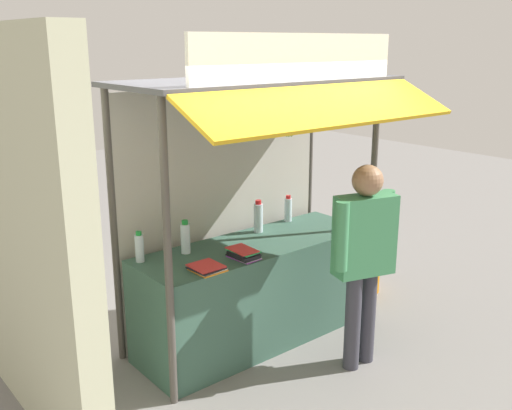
# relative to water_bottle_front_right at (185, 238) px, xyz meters

# --- Properties ---
(ground_plane) EXTENTS (20.00, 20.00, 0.00)m
(ground_plane) POSITION_rel_water_bottle_front_right_xyz_m (0.62, -0.18, -1.07)
(ground_plane) COLOR slate
(stall_counter) EXTENTS (2.23, 0.74, 0.93)m
(stall_counter) POSITION_rel_water_bottle_front_right_xyz_m (0.62, -0.18, -0.60)
(stall_counter) COLOR #385B4C
(stall_counter) RESTS_ON ground
(stall_structure) EXTENTS (2.43, 1.58, 2.71)m
(stall_structure) POSITION_rel_water_bottle_front_right_xyz_m (0.62, -0.08, 0.58)
(stall_structure) COLOR #4C4742
(stall_structure) RESTS_ON ground
(water_bottle_front_right) EXTENTS (0.08, 0.08, 0.29)m
(water_bottle_front_right) POSITION_rel_water_bottle_front_right_xyz_m (0.00, 0.00, 0.00)
(water_bottle_front_right) COLOR silver
(water_bottle_front_right) RESTS_ON stall_counter
(water_bottle_mid_right) EXTENTS (0.07, 0.07, 0.26)m
(water_bottle_mid_right) POSITION_rel_water_bottle_front_right_xyz_m (-0.40, 0.07, -0.01)
(water_bottle_mid_right) COLOR silver
(water_bottle_mid_right) RESTS_ON stall_counter
(water_bottle_rear_center) EXTENTS (0.07, 0.07, 0.26)m
(water_bottle_rear_center) POSITION_rel_water_bottle_front_right_xyz_m (1.28, 0.12, -0.01)
(water_bottle_rear_center) COLOR silver
(water_bottle_rear_center) RESTS_ON stall_counter
(water_bottle_back_left) EXTENTS (0.09, 0.09, 0.31)m
(water_bottle_back_left) POSITION_rel_water_bottle_front_right_xyz_m (0.83, 0.04, 0.01)
(water_bottle_back_left) COLOR silver
(water_bottle_back_left) RESTS_ON stall_counter
(magazine_stack_left) EXTENTS (0.25, 0.26, 0.04)m
(magazine_stack_left) POSITION_rel_water_bottle_front_right_xyz_m (-0.09, -0.43, -0.12)
(magazine_stack_left) COLOR orange
(magazine_stack_left) RESTS_ON stall_counter
(magazine_stack_back_right) EXTENTS (0.20, 0.28, 0.08)m
(magazine_stack_back_right) POSITION_rel_water_bottle_front_right_xyz_m (0.30, -0.41, -0.09)
(magazine_stack_back_right) COLOR purple
(magazine_stack_back_right) RESTS_ON stall_counter
(banana_bunch_leftmost) EXTENTS (0.10, 0.09, 0.27)m
(banana_bunch_leftmost) POSITION_rel_water_bottle_front_right_xyz_m (1.50, -0.65, 0.98)
(banana_bunch_leftmost) COLOR #332D23
(banana_bunch_rightmost) EXTENTS (0.09, 0.09, 0.26)m
(banana_bunch_rightmost) POSITION_rel_water_bottle_front_right_xyz_m (1.01, -0.65, 0.98)
(banana_bunch_rightmost) COLOR #332D23
(banana_bunch_inner_right) EXTENTS (0.09, 0.10, 0.23)m
(banana_bunch_inner_right) POSITION_rel_water_bottle_front_right_xyz_m (0.19, -0.65, 1.00)
(banana_bunch_inner_right) COLOR #332D23
(banana_bunch_inner_left) EXTENTS (0.09, 0.09, 0.29)m
(banana_bunch_inner_left) POSITION_rel_water_bottle_front_right_xyz_m (0.56, -0.66, 0.94)
(banana_bunch_inner_left) COLOR #332D23
(vendor_person) EXTENTS (0.66, 0.34, 1.73)m
(vendor_person) POSITION_rel_water_bottle_front_right_xyz_m (1.00, -1.08, -0.02)
(vendor_person) COLOR #383842
(vendor_person) RESTS_ON ground
(plastic_crate) EXTENTS (0.39, 0.39, 0.27)m
(plastic_crate) POSITION_rel_water_bottle_front_right_xyz_m (2.09, -0.09, -0.93)
(plastic_crate) COLOR orange
(plastic_crate) RESTS_ON ground
(neighbour_wall) EXTENTS (0.20, 2.40, 2.76)m
(neighbour_wall) POSITION_rel_water_bottle_front_right_xyz_m (-1.32, 0.12, 0.32)
(neighbour_wall) COLOR beige
(neighbour_wall) RESTS_ON ground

